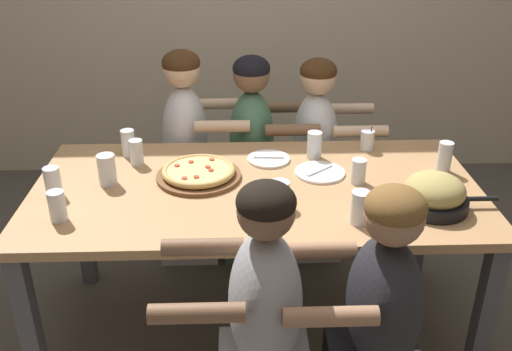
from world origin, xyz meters
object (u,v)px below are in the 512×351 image
Objects in this scene: empty_plate_a at (269,159)px; empty_plate_b at (320,172)px; pizza_board_main at (199,173)px; drinking_glass_f at (53,184)px; diner_near_center at (264,349)px; diner_far_midleft at (188,166)px; diner_near_midright at (377,347)px; drinking_glass_i at (137,154)px; drinking_glass_h at (314,147)px; drinking_glass_e at (360,209)px; diner_far_midright at (314,168)px; drinking_glass_b at (280,194)px; drinking_glass_c at (444,159)px; drinking_glass_g at (58,208)px; skillet_bowl at (434,194)px; drinking_glass_a at (128,144)px; drinking_glass_d at (107,171)px; drinking_glass_j at (358,173)px; cocktail_glass_blue at (367,141)px; diner_far_center at (252,167)px.

empty_plate_b is (0.22, -0.15, -0.00)m from empty_plate_a.
pizza_board_main is at bearing -151.17° from empty_plate_a.
diner_near_center reaches higher than drinking_glass_f.
pizza_board_main is 0.36m from empty_plate_a.
diner_near_midright is (0.75, -1.40, -0.03)m from diner_far_midleft.
drinking_glass_h is at bearing 3.01° from drinking_glass_i.
diner_far_midright is (-0.03, 1.01, -0.31)m from drinking_glass_e.
drinking_glass_i is (-0.63, 0.42, -0.00)m from drinking_glass_b.
drinking_glass_g is (-1.61, -0.37, -0.01)m from drinking_glass_c.
drinking_glass_h reaches higher than pizza_board_main.
drinking_glass_e is 0.61m from drinking_glass_h.
drinking_glass_c is at bearing 5.67° from drinking_glass_f.
skillet_bowl reaches higher than drinking_glass_b.
drinking_glass_i is (0.05, -0.10, -0.01)m from drinking_glass_a.
diner_near_midright is at bearing -90.00° from diner_near_center.
drinking_glass_b is at bearing 30.05° from diner_near_midright.
diner_far_midright reaches higher than drinking_glass_d.
drinking_glass_d reaches higher than drinking_glass_j.
diner_far_center is (-0.55, 0.33, -0.29)m from cocktail_glass_blue.
diner_near_midright reaches higher than drinking_glass_b.
drinking_glass_f is 0.11× the size of diner_near_center.
drinking_glass_b is at bearing 176.75° from skillet_bowl.
skillet_bowl is 2.92× the size of drinking_glass_d.
drinking_glass_d reaches higher than drinking_glass_f.
skillet_bowl reaches higher than drinking_glass_h.
diner_far_midright is at bearing 121.35° from cocktail_glass_blue.
diner_near_center is at bearing 14.36° from diner_far_midleft.
diner_far_midleft reaches higher than drinking_glass_f.
skillet_bowl is 0.36m from drinking_glass_c.
drinking_glass_b is at bearing -87.38° from empty_plate_a.
drinking_glass_f is at bearing 52.46° from diner_near_center.
empty_plate_a is 1.60× the size of drinking_glass_f.
cocktail_glass_blue is 0.11× the size of diner_far_midright.
drinking_glass_c reaches higher than cocktail_glass_blue.
cocktail_glass_blue is 1.03× the size of drinking_glass_i.
empty_plate_b is 0.84m from drinking_glass_i.
empty_plate_b is 0.37m from cocktail_glass_blue.
drinking_glass_j is at bearing -31.57° from diner_near_center.
skillet_bowl is 1.42m from diner_far_midleft.
diner_near_center is at bearing -29.94° from drinking_glass_g.
drinking_glass_j is at bearing -17.35° from drinking_glass_a.
diner_far_midleft is at bearing 159.93° from cocktail_glass_blue.
empty_plate_a is 0.98m from drinking_glass_g.
diner_far_midright reaches higher than diner_near_midright.
drinking_glass_b is at bearing -37.11° from drinking_glass_a.
diner_far_center is (-0.35, 0.00, 0.01)m from diner_far_midright.
drinking_glass_c is (0.56, 0.00, 0.05)m from empty_plate_b.
diner_near_center is 1.02× the size of diner_near_midright.
diner_far_midright is 0.98× the size of diner_far_center.
drinking_glass_a is at bearing 74.15° from drinking_glass_g.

